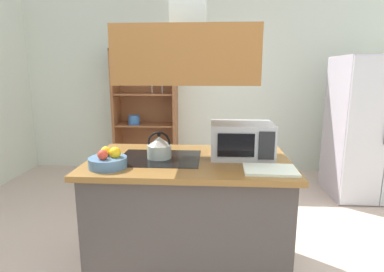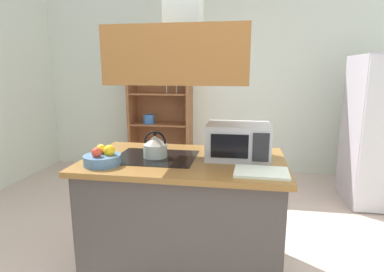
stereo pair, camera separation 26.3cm
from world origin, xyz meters
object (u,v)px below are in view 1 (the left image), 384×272
at_px(dish_cabinet, 146,119).
at_px(cutting_board, 270,170).
at_px(microwave, 242,140).
at_px(fruit_bowl, 108,161).
at_px(kettle, 159,147).
at_px(refrigerator, 372,128).

relative_size(dish_cabinet, cutting_board, 5.45).
bearing_deg(microwave, fruit_bowl, -160.70).
bearing_deg(microwave, kettle, -172.61).
distance_m(dish_cabinet, kettle, 2.51).
xyz_separation_m(refrigerator, kettle, (-2.33, -1.62, 0.13)).
xyz_separation_m(cutting_board, microwave, (-0.16, 0.34, 0.12)).
xyz_separation_m(refrigerator, dish_cabinet, (-2.93, 0.80, -0.03)).
height_order(kettle, cutting_board, kettle).
bearing_deg(microwave, refrigerator, 42.00).
bearing_deg(kettle, microwave, 7.39).
distance_m(cutting_board, microwave, 0.39).
distance_m(dish_cabinet, microwave, 2.65).
bearing_deg(dish_cabinet, kettle, -75.94).
bearing_deg(refrigerator, dish_cabinet, 164.67).
distance_m(dish_cabinet, fruit_bowl, 2.69).
relative_size(dish_cabinet, fruit_bowl, 7.23).
relative_size(dish_cabinet, microwave, 4.03).
xyz_separation_m(microwave, fruit_bowl, (-0.92, -0.32, -0.08)).
height_order(refrigerator, microwave, refrigerator).
bearing_deg(dish_cabinet, fruit_bowl, -83.60).
distance_m(microwave, fruit_bowl, 0.98).
bearing_deg(kettle, fruit_bowl, -141.75).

